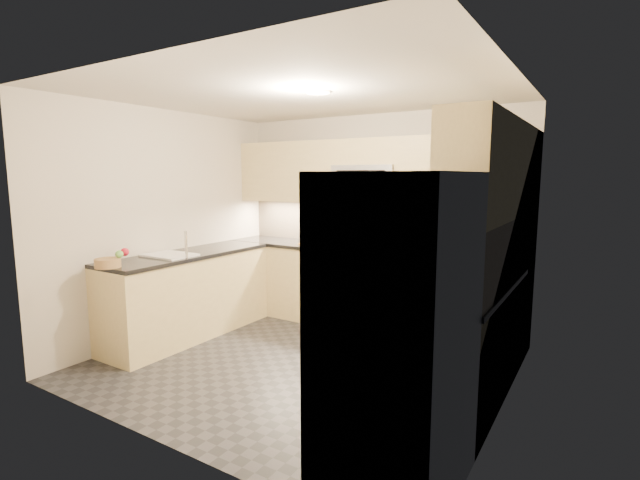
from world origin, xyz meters
The scene contains 36 objects.
floor centered at (0.00, 0.00, 0.00)m, with size 3.60×3.20×0.00m, color black.
ceiling centered at (0.00, 0.00, 2.50)m, with size 3.60×3.20×0.02m, color beige.
wall_back centered at (0.00, 1.60, 1.25)m, with size 3.60×0.02×2.50m, color beige.
wall_front centered at (0.00, -1.60, 1.25)m, with size 3.60×0.02×2.50m, color beige.
wall_left centered at (-1.80, 0.00, 1.25)m, with size 0.02×3.20×2.50m, color beige.
wall_right centered at (1.80, 0.00, 1.25)m, with size 0.02×3.20×2.50m, color beige.
base_cab_back_left centered at (-1.09, 1.30, 0.45)m, with size 1.42×0.60×0.90m, color #DAC283.
base_cab_back_right centered at (1.09, 1.30, 0.45)m, with size 1.42×0.60×0.90m, color #DAC283.
base_cab_right centered at (1.50, 0.15, 0.45)m, with size 0.60×1.70×0.90m, color #DAC283.
base_cab_peninsula centered at (-1.50, 0.00, 0.45)m, with size 0.60×2.00×0.90m, color #DAC283.
countertop_back_left centered at (-1.09, 1.30, 0.92)m, with size 1.42×0.63×0.04m, color black.
countertop_back_right centered at (1.09, 1.30, 0.92)m, with size 1.42×0.63×0.04m, color black.
countertop_right centered at (1.50, 0.15, 0.92)m, with size 0.63×1.70×0.04m, color black.
countertop_peninsula centered at (-1.50, 0.00, 0.92)m, with size 0.63×2.00×0.04m, color black.
upper_cab_back centered at (0.00, 1.43, 1.83)m, with size 3.60×0.35×0.75m, color #DAC283.
upper_cab_right centered at (1.62, 0.28, 1.83)m, with size 0.35×1.95×0.75m, color #DAC283.
backsplash_back centered at (0.00, 1.60, 1.20)m, with size 3.60×0.01×0.51m, color tan.
backsplash_right centered at (1.80, 0.45, 1.20)m, with size 0.01×2.30×0.51m, color tan.
gas_range centered at (0.00, 1.28, 0.46)m, with size 0.76×0.65×0.91m, color #979B9F.
range_cooktop centered at (0.00, 1.28, 0.92)m, with size 0.76×0.65×0.03m, color black.
oven_door_glass centered at (0.00, 0.95, 0.45)m, with size 0.62×0.02×0.45m, color black.
oven_handle centered at (0.00, 0.93, 0.72)m, with size 0.02×0.02×0.60m, color #B2B5BA.
microwave centered at (0.00, 1.40, 1.70)m, with size 0.76×0.40×0.40m, color #9DA0A5.
microwave_door centered at (0.00, 1.20, 1.70)m, with size 0.60×0.01×0.28m, color black.
refrigerator centered at (1.45, -1.15, 0.90)m, with size 0.70×0.90×1.80m, color gray.
fridge_handle_left centered at (1.08, -1.33, 0.95)m, with size 0.02×0.02×1.20m, color #B2B5BA.
fridge_handle_right centered at (1.08, -0.97, 0.95)m, with size 0.02×0.02×1.20m, color #B2B5BA.
sink_basin centered at (-1.50, -0.25, 0.88)m, with size 0.52×0.38×0.16m, color white.
faucet centered at (-1.24, -0.25, 1.08)m, with size 0.03×0.03×0.28m, color silver.
utensil_bowl centered at (1.22, 1.35, 1.01)m, with size 0.25×0.25×0.14m, color #5EB34C.
cutting_board centered at (-0.60, 1.30, 0.95)m, with size 0.45×0.31×0.01m, color orange.
fruit_basket centered at (-1.48, -0.97, 0.98)m, with size 0.23×0.23×0.08m, color #A67E4D.
fruit_apple centered at (-1.50, -0.77, 1.05)m, with size 0.08×0.08×0.08m, color red.
fruit_pear centered at (-1.43, -0.88, 1.05)m, with size 0.07×0.07×0.07m, color #6CB44D.
dish_towel_check centered at (-0.20, 0.91, 0.55)m, with size 0.19×0.02×0.35m, color silver.
dish_towel_blue centered at (0.09, 0.91, 0.55)m, with size 0.19×0.02×0.36m, color #343C90.
Camera 1 is at (2.40, -3.48, 1.78)m, focal length 26.00 mm.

